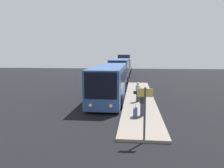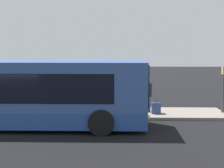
{
  "view_description": "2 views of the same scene",
  "coord_description": "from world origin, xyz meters",
  "px_view_note": "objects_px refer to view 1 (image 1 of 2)",
  "views": [
    {
      "loc": [
        19.62,
        2.44,
        4.07
      ],
      "look_at": [
        4.15,
        0.82,
        1.9
      ],
      "focal_mm": 35.0,
      "sensor_mm": 36.0,
      "label": 1
    },
    {
      "loc": [
        4.5,
        -13.36,
        3.68
      ],
      "look_at": [
        4.15,
        0.82,
        1.9
      ],
      "focal_mm": 50.0,
      "sensor_mm": 36.0,
      "label": 2
    }
  ],
  "objects_px": {
    "bus_lead": "(111,82)",
    "passenger_boarding": "(138,91)",
    "bus_second": "(120,70)",
    "sign_post": "(145,107)",
    "passenger_waiting": "(143,101)",
    "bus_third": "(125,64)",
    "suitcase": "(135,113)"
  },
  "relations": [
    {
      "from": "passenger_boarding",
      "to": "bus_second",
      "type": "bearing_deg",
      "value": -28.84
    },
    {
      "from": "passenger_boarding",
      "to": "suitcase",
      "type": "xyz_separation_m",
      "value": [
        4.45,
        -0.2,
        -0.57
      ]
    },
    {
      "from": "bus_third",
      "to": "passenger_boarding",
      "type": "relative_size",
      "value": 6.76
    },
    {
      "from": "bus_lead",
      "to": "bus_third",
      "type": "xyz_separation_m",
      "value": [
        -27.55,
        0.0,
        0.27
      ]
    },
    {
      "from": "bus_lead",
      "to": "bus_third",
      "type": "relative_size",
      "value": 1.11
    },
    {
      "from": "bus_lead",
      "to": "passenger_boarding",
      "type": "distance_m",
      "value": 3.4
    },
    {
      "from": "bus_third",
      "to": "passenger_waiting",
      "type": "bearing_deg",
      "value": 4.64
    },
    {
      "from": "sign_post",
      "to": "passenger_waiting",
      "type": "bearing_deg",
      "value": 179.2
    },
    {
      "from": "passenger_boarding",
      "to": "bus_lead",
      "type": "bearing_deg",
      "value": 9.63
    },
    {
      "from": "passenger_boarding",
      "to": "passenger_waiting",
      "type": "bearing_deg",
      "value": 145.82
    },
    {
      "from": "sign_post",
      "to": "bus_lead",
      "type": "bearing_deg",
      "value": -165.28
    },
    {
      "from": "bus_second",
      "to": "bus_lead",
      "type": "bearing_deg",
      "value": -0.0
    },
    {
      "from": "bus_lead",
      "to": "bus_second",
      "type": "xyz_separation_m",
      "value": [
        -13.26,
        0.0,
        0.13
      ]
    },
    {
      "from": "passenger_waiting",
      "to": "passenger_boarding",
      "type": "bearing_deg",
      "value": -5.49
    },
    {
      "from": "passenger_waiting",
      "to": "bus_second",
      "type": "bearing_deg",
      "value": -1.25
    },
    {
      "from": "bus_lead",
      "to": "bus_second",
      "type": "relative_size",
      "value": 1.05
    },
    {
      "from": "bus_second",
      "to": "passenger_boarding",
      "type": "distance_m",
      "value": 15.74
    },
    {
      "from": "bus_second",
      "to": "bus_third",
      "type": "xyz_separation_m",
      "value": [
        -14.29,
        0.0,
        0.14
      ]
    },
    {
      "from": "passenger_waiting",
      "to": "sign_post",
      "type": "xyz_separation_m",
      "value": [
        3.92,
        -0.05,
        0.54
      ]
    },
    {
      "from": "bus_third",
      "to": "suitcase",
      "type": "relative_size",
      "value": 13.3
    },
    {
      "from": "bus_second",
      "to": "passenger_boarding",
      "type": "relative_size",
      "value": 7.17
    },
    {
      "from": "bus_third",
      "to": "sign_post",
      "type": "xyz_separation_m",
      "value": [
        37.8,
        2.69,
        -0.09
      ]
    },
    {
      "from": "suitcase",
      "to": "bus_lead",
      "type": "bearing_deg",
      "value": -161.22
    },
    {
      "from": "passenger_boarding",
      "to": "sign_post",
      "type": "height_order",
      "value": "sign_post"
    },
    {
      "from": "passenger_boarding",
      "to": "passenger_waiting",
      "type": "relative_size",
      "value": 0.89
    },
    {
      "from": "passenger_boarding",
      "to": "sign_post",
      "type": "distance_m",
      "value": 8.01
    },
    {
      "from": "bus_lead",
      "to": "passenger_waiting",
      "type": "bearing_deg",
      "value": 23.45
    },
    {
      "from": "bus_third",
      "to": "passenger_boarding",
      "type": "xyz_separation_m",
      "value": [
        29.82,
        2.48,
        -0.74
      ]
    },
    {
      "from": "bus_second",
      "to": "passenger_waiting",
      "type": "xyz_separation_m",
      "value": [
        19.59,
        2.75,
        -0.5
      ]
    },
    {
      "from": "bus_third",
      "to": "sign_post",
      "type": "relative_size",
      "value": 4.45
    },
    {
      "from": "bus_second",
      "to": "passenger_waiting",
      "type": "relative_size",
      "value": 6.38
    },
    {
      "from": "bus_lead",
      "to": "bus_third",
      "type": "bearing_deg",
      "value": 180.0
    }
  ]
}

